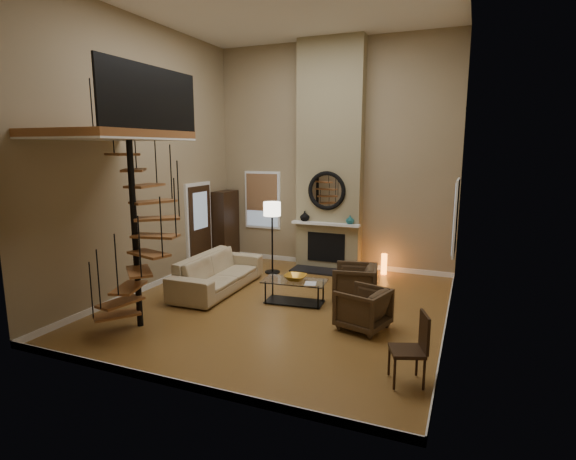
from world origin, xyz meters
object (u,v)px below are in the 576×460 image
at_px(armchair_far, 367,309).
at_px(armchair_near, 359,284).
at_px(floor_lamp, 272,215).
at_px(coffee_table, 294,289).
at_px(accent_lamp, 384,264).
at_px(hutch, 226,225).
at_px(sofa, 218,272).
at_px(side_chair, 414,345).

bearing_deg(armchair_far, armchair_near, -145.04).
bearing_deg(armchair_near, floor_lamp, -126.92).
height_order(armchair_near, coffee_table, armchair_near).
bearing_deg(accent_lamp, hutch, -178.05).
bearing_deg(sofa, side_chair, -120.63).
xyz_separation_m(hutch, armchair_far, (4.56, -3.32, -0.60)).
xyz_separation_m(hutch, armchair_near, (4.11, -1.98, -0.60)).
bearing_deg(coffee_table, armchair_near, 26.22).
xyz_separation_m(armchair_far, accent_lamp, (-0.36, 3.46, -0.10)).
xyz_separation_m(armchair_far, side_chair, (0.93, -1.48, 0.17)).
xyz_separation_m(sofa, side_chair, (4.31, -2.39, 0.13)).
xyz_separation_m(hutch, coffee_table, (2.98, -2.54, -0.67)).
distance_m(armchair_near, side_chair, 3.14).
distance_m(coffee_table, accent_lamp, 2.95).
bearing_deg(armchair_far, floor_lamp, -115.79).
distance_m(sofa, accent_lamp, 3.96).
relative_size(sofa, floor_lamp, 1.44).
xyz_separation_m(floor_lamp, accent_lamp, (2.51, 0.88, -1.16)).
bearing_deg(hutch, accent_lamp, 1.95).
relative_size(armchair_near, armchair_far, 1.09).
distance_m(armchair_near, armchair_far, 1.41).
bearing_deg(armchair_far, hutch, -109.82).
height_order(accent_lamp, side_chair, side_chair).
bearing_deg(armchair_near, armchair_far, 9.10).
relative_size(hutch, side_chair, 1.94).
relative_size(armchair_near, side_chair, 0.90).
xyz_separation_m(hutch, accent_lamp, (4.21, 0.14, -0.70)).
relative_size(sofa, armchair_far, 3.24).
bearing_deg(armchair_near, side_chair, 16.49).
xyz_separation_m(armchair_near, armchair_far, (0.45, -1.34, 0.00)).
relative_size(hutch, accent_lamp, 3.68).
height_order(armchair_far, side_chair, side_chair).
relative_size(hutch, armchair_near, 2.15).
xyz_separation_m(armchair_near, coffee_table, (-1.13, -0.56, -0.07)).
bearing_deg(side_chair, hutch, 138.85).
height_order(coffee_table, side_chair, side_chair).
bearing_deg(floor_lamp, coffee_table, -54.52).
height_order(armchair_near, side_chair, side_chair).
distance_m(coffee_table, side_chair, 3.39).
xyz_separation_m(floor_lamp, side_chair, (3.80, -4.06, -0.89)).
relative_size(armchair_far, floor_lamp, 0.45).
xyz_separation_m(sofa, floor_lamp, (0.51, 1.67, 1.02)).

